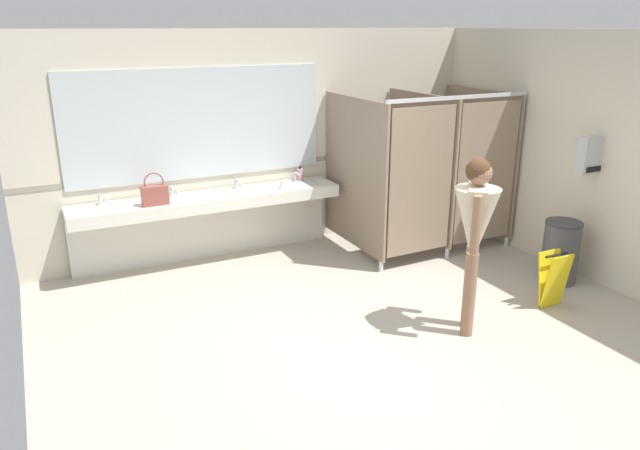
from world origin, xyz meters
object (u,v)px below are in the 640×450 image
object	(u,v)px
paper_towel_dispenser_upper	(593,155)
wet_floor_sign	(553,279)
paper_cup	(283,185)
trash_bin	(561,252)
handbag	(155,194)
person_standing	(475,225)
soap_dispenser	(300,174)

from	to	relation	value
paper_towel_dispenser_upper	wet_floor_sign	size ratio (longest dim) A/B	0.70
paper_cup	paper_towel_dispenser_upper	bearing A→B (deg)	-38.55
trash_bin	handbag	xyz separation A→B (m)	(-3.87, 2.08, 0.61)
trash_bin	person_standing	size ratio (longest dim) A/B	0.42
paper_towel_dispenser_upper	handbag	bearing A→B (deg)	153.35
paper_cup	person_standing	bearing A→B (deg)	-73.70
person_standing	soap_dispenser	size ratio (longest dim) A/B	8.80
handbag	person_standing	bearing A→B (deg)	-48.29
handbag	soap_dispenser	bearing A→B (deg)	8.95
soap_dispenser	wet_floor_sign	distance (m)	3.22
person_standing	handbag	xyz separation A→B (m)	(-2.25, 2.52, -0.07)
soap_dispenser	wet_floor_sign	size ratio (longest dim) A/B	0.32
paper_towel_dispenser_upper	handbag	xyz separation A→B (m)	(-4.15, 2.08, -0.43)
paper_towel_dispenser_upper	paper_cup	xyz separation A→B (m)	(-2.65, 2.11, -0.51)
handbag	paper_towel_dispenser_upper	bearing A→B (deg)	-26.65
paper_towel_dispenser_upper	trash_bin	distance (m)	1.08
trash_bin	person_standing	xyz separation A→B (m)	(-1.62, -0.44, 0.68)
person_standing	wet_floor_sign	xyz separation A→B (m)	(1.07, 0.02, -0.73)
soap_dispenser	paper_towel_dispenser_upper	bearing A→B (deg)	-45.91
handbag	soap_dispenser	world-z (taller)	handbag
wet_floor_sign	paper_cup	bearing A→B (deg)	125.68
trash_bin	paper_cup	distance (m)	3.22
handbag	wet_floor_sign	size ratio (longest dim) A/B	0.64
person_standing	wet_floor_sign	world-z (taller)	person_standing
soap_dispenser	trash_bin	bearing A→B (deg)	-49.62
person_standing	paper_cup	distance (m)	2.66
trash_bin	soap_dispenser	world-z (taller)	soap_dispenser
person_standing	handbag	distance (m)	3.38
trash_bin	handbag	world-z (taller)	handbag
paper_cup	handbag	bearing A→B (deg)	-178.97
paper_towel_dispenser_upper	handbag	size ratio (longest dim) A/B	1.10
paper_towel_dispenser_upper	handbag	world-z (taller)	paper_towel_dispenser_upper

